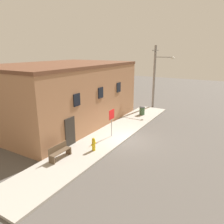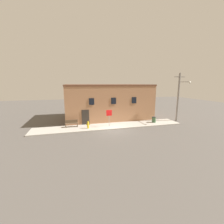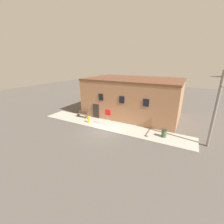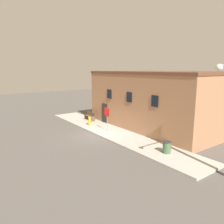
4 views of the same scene
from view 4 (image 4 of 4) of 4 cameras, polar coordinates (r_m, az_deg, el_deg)
ground_plane at (r=19.49m, az=-4.07°, el=-6.16°), size 80.00×80.00×0.00m
sidewalk at (r=20.26m, az=-0.45°, el=-5.23°), size 19.87×3.00×0.15m
brick_building at (r=22.79m, az=12.67°, el=3.32°), size 13.47×8.52×5.58m
fire_hydrant at (r=22.31m, az=-5.86°, el=-2.34°), size 0.49×0.23×0.91m
stop_sign at (r=19.88m, az=-1.32°, el=-0.75°), size 0.75×0.06×2.18m
bench at (r=24.59m, az=-5.78°, el=-1.08°), size 1.58×0.44×0.90m
trash_bin at (r=15.49m, az=14.12°, el=-8.89°), size 0.58×0.58×0.83m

